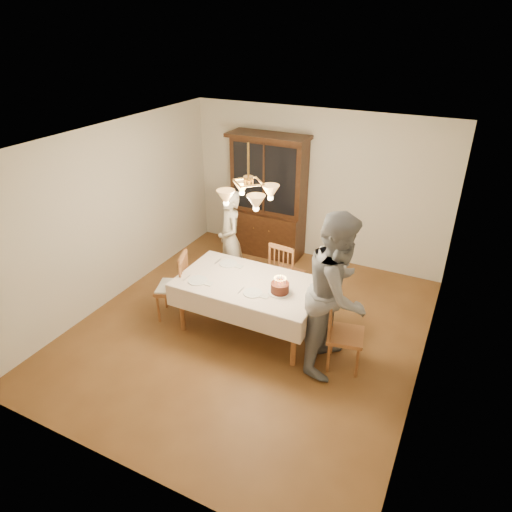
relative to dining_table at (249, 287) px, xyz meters
The scene contains 14 objects.
ground 0.68m from the dining_table, ahead, with size 5.00×5.00×0.00m, color brown.
room_shell 0.90m from the dining_table, ahead, with size 5.00×5.00×5.00m.
dining_table is the anchor object (origin of this frame).
china_hutch 2.41m from the dining_table, 109.19° to the left, with size 1.38×0.54×2.16m.
chair_far_side 0.94m from the dining_table, 79.79° to the left, with size 0.48×0.46×1.00m.
chair_left_end 1.16m from the dining_table, behind, with size 0.55×0.56×1.00m.
chair_right_end 1.40m from the dining_table, ahead, with size 0.50×0.51×1.00m.
elderly_woman 1.30m from the dining_table, 130.52° to the left, with size 0.57×0.37×1.56m, color beige.
adult_in_grey 1.27m from the dining_table, ahead, with size 0.98×0.76×2.01m, color slate.
birthday_cake 0.49m from the dining_table, ahead, with size 0.30×0.30×0.22m.
place_setting_near_left 0.68m from the dining_table, 154.93° to the right, with size 0.41×0.26×0.02m.
place_setting_near_right 0.31m from the dining_table, 52.07° to the right, with size 0.39×0.24×0.02m.
place_setting_far_left 0.57m from the dining_table, 147.42° to the left, with size 0.40×0.25×0.02m.
chandelier 1.29m from the dining_table, 155.46° to the right, with size 0.62×0.62×0.73m.
Camera 1 is at (2.38, -4.59, 3.85)m, focal length 32.00 mm.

